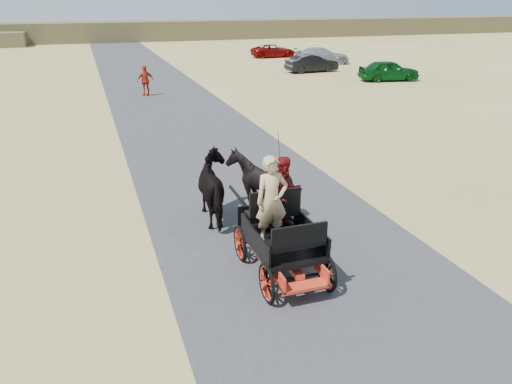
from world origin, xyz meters
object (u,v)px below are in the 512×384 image
object	(u,v)px
car_b	(312,63)
pedestrian	(146,81)
horse_left	(217,188)
car_d	(273,51)
car_a	(389,70)
car_c	(322,56)
horse_right	(259,183)
carriage	(281,257)

from	to	relation	value
car_b	pedestrian	bearing A→B (deg)	110.78
horse_left	car_b	world-z (taller)	horse_left
horse_left	car_d	distance (m)	37.18
pedestrian	car_a	world-z (taller)	pedestrian
car_b	car_c	xyz separation A→B (m)	(2.90, 4.25, 0.02)
car_a	car_c	xyz separation A→B (m)	(-0.29, 9.81, -0.01)
car_c	car_d	world-z (taller)	car_c
horse_right	car_b	size ratio (longest dim) A/B	0.43
horse_left	pedestrian	size ratio (longest dim) A/B	1.16
carriage	pedestrian	world-z (taller)	pedestrian
pedestrian	car_a	distance (m)	16.33
carriage	car_a	size ratio (longest dim) A/B	0.59
car_d	carriage	bearing A→B (deg)	160.47
car_a	car_c	distance (m)	9.81
car_c	horse_left	bearing A→B (deg)	160.86
pedestrian	car_c	world-z (taller)	pedestrian
carriage	horse_right	world-z (taller)	horse_right
car_b	carriage	bearing A→B (deg)	150.71
horse_right	car_b	bearing A→B (deg)	-117.54
horse_left	pedestrian	xyz separation A→B (m)	(0.44, 18.02, 0.02)
carriage	car_b	size ratio (longest dim) A/B	0.60
horse_left	horse_right	world-z (taller)	horse_right
pedestrian	horse_right	bearing A→B (deg)	78.06
carriage	pedestrian	xyz separation A→B (m)	(-0.11, 21.02, 0.50)
carriage	car_b	bearing A→B (deg)	64.18
pedestrian	car_b	distance (m)	14.41
pedestrian	car_b	world-z (taller)	pedestrian
carriage	car_a	bearing A→B (deg)	52.80
horse_right	pedestrian	bearing A→B (deg)	-87.91
pedestrian	car_b	bearing A→B (deg)	-169.78
carriage	car_d	xyz separation A→B (m)	(13.83, 37.28, 0.23)
carriage	horse_right	xyz separation A→B (m)	(0.55, 3.00, 0.49)
car_a	carriage	bearing A→B (deg)	151.99
car_a	car_b	xyz separation A→B (m)	(-3.19, 5.56, -0.03)
carriage	car_c	bearing A→B (deg)	62.94
horse_right	car_b	distance (m)	26.99
horse_left	car_a	xyz separation A→B (m)	(16.77, 18.37, -0.16)
pedestrian	car_b	xyz separation A→B (m)	(13.14, 5.92, -0.21)
horse_left	car_c	distance (m)	32.65
carriage	pedestrian	distance (m)	21.02
horse_left	horse_right	xyz separation A→B (m)	(1.10, 0.00, 0.00)
car_c	horse_right	bearing A→B (deg)	162.55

